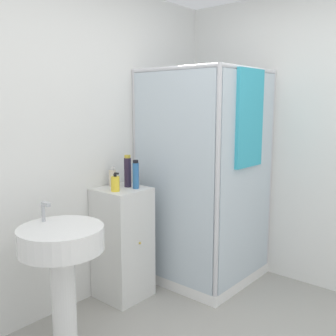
{
  "coord_description": "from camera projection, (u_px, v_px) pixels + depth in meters",
  "views": [
    {
      "loc": [
        -1.63,
        -0.79,
        1.58
      ],
      "look_at": [
        0.61,
        1.12,
        1.09
      ],
      "focal_mm": 42.0,
      "sensor_mm": 36.0,
      "label": 1
    }
  ],
  "objects": [
    {
      "name": "shampoo_bottle_blue",
      "position": [
        136.0,
        175.0,
        3.11
      ],
      "size": [
        0.05,
        0.05,
        0.23
      ],
      "color": "#2D66A3",
      "rests_on": "vanity_cabinet"
    },
    {
      "name": "shampoo_bottle_tall_black",
      "position": [
        128.0,
        171.0,
        3.17
      ],
      "size": [
        0.06,
        0.06,
        0.26
      ],
      "color": "#281E33",
      "rests_on": "vanity_cabinet"
    },
    {
      "name": "lotion_bottle_white",
      "position": [
        112.0,
        178.0,
        3.19
      ],
      "size": [
        0.06,
        0.06,
        0.17
      ],
      "color": "beige",
      "rests_on": "vanity_cabinet"
    },
    {
      "name": "soap_dispenser",
      "position": [
        115.0,
        184.0,
        3.02
      ],
      "size": [
        0.07,
        0.07,
        0.15
      ],
      "color": "yellow",
      "rests_on": "vanity_cabinet"
    },
    {
      "name": "vanity_cabinet",
      "position": [
        123.0,
        243.0,
        3.2
      ],
      "size": [
        0.38,
        0.4,
        0.91
      ],
      "color": "silver",
      "rests_on": "ground_plane"
    },
    {
      "name": "wall_back",
      "position": [
        54.0,
        149.0,
        2.87
      ],
      "size": [
        6.4,
        0.06,
        2.5
      ],
      "primitive_type": "cube",
      "color": "white",
      "rests_on": "ground_plane"
    },
    {
      "name": "sink",
      "position": [
        62.0,
        256.0,
        2.45
      ],
      "size": [
        0.53,
        0.53,
        0.96
      ],
      "color": "white",
      "rests_on": "ground_plane"
    },
    {
      "name": "shower_enclosure",
      "position": [
        207.0,
        224.0,
        3.5
      ],
      "size": [
        0.9,
        0.93,
        1.87
      ],
      "color": "white",
      "rests_on": "ground_plane"
    }
  ]
}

